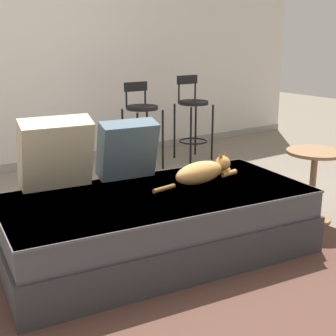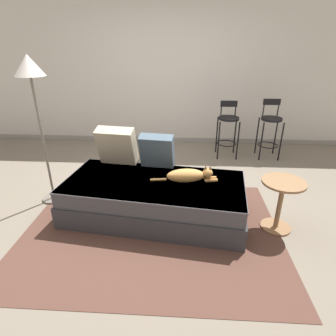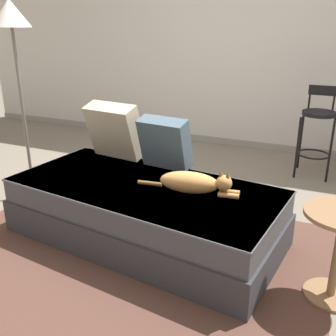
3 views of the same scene
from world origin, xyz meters
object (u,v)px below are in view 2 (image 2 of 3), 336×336
object	(u,v)px
throw_pillow_corner	(117,146)
throw_pillow_middle	(157,151)
couch	(154,198)
bar_stool_near_window	(228,126)
side_table	(281,198)
cat	(188,175)
floor_lamp	(31,81)
bar_stool_by_doorway	(270,126)

from	to	relation	value
throw_pillow_corner	throw_pillow_middle	size ratio (longest dim) A/B	1.15
couch	bar_stool_near_window	xyz separation A→B (m)	(1.06, 1.91, 0.32)
side_table	cat	bearing A→B (deg)	168.98
couch	floor_lamp	bearing A→B (deg)	168.43
throw_pillow_corner	bar_stool_near_window	xyz separation A→B (m)	(1.56, 1.46, -0.14)
couch	throw_pillow_middle	size ratio (longest dim) A/B	4.93
bar_stool_near_window	floor_lamp	world-z (taller)	floor_lamp
throw_pillow_corner	side_table	distance (m)	1.97
bar_stool_by_doorway	side_table	world-z (taller)	bar_stool_by_doorway
bar_stool_near_window	couch	bearing A→B (deg)	-119.02
couch	cat	world-z (taller)	cat
throw_pillow_corner	throw_pillow_middle	world-z (taller)	throw_pillow_corner
cat	throw_pillow_corner	bearing A→B (deg)	153.75
bar_stool_by_doorway	floor_lamp	xyz separation A→B (m)	(-3.10, -1.64, 0.93)
bar_stool_by_doorway	bar_stool_near_window	bearing A→B (deg)	-179.97
bar_stool_by_doorway	floor_lamp	distance (m)	3.62
throw_pillow_middle	side_table	distance (m)	1.48
throw_pillow_middle	couch	bearing A→B (deg)	-89.83
throw_pillow_corner	bar_stool_by_doorway	xyz separation A→B (m)	(2.26, 1.46, -0.14)
throw_pillow_corner	bar_stool_near_window	bearing A→B (deg)	43.16
throw_pillow_middle	bar_stool_near_window	size ratio (longest dim) A/B	0.46
cat	bar_stool_by_doorway	distance (m)	2.35
cat	bar_stool_near_window	distance (m)	2.02
bar_stool_near_window	bar_stool_by_doorway	size ratio (longest dim) A/B	0.96
throw_pillow_corner	side_table	xyz separation A→B (m)	(1.84, -0.62, -0.31)
side_table	floor_lamp	distance (m)	2.93
throw_pillow_corner	cat	size ratio (longest dim) A/B	0.66
throw_pillow_corner	side_table	size ratio (longest dim) A/B	0.87
side_table	couch	bearing A→B (deg)	172.65
cat	bar_stool_by_doorway	bearing A→B (deg)	53.91
bar_stool_near_window	floor_lamp	bearing A→B (deg)	-145.58
throw_pillow_middle	cat	xyz separation A→B (m)	(0.38, -0.37, -0.14)
cat	side_table	xyz separation A→B (m)	(0.96, -0.19, -0.14)
cat	side_table	size ratio (longest dim) A/B	1.31
throw_pillow_corner	bar_stool_near_window	world-z (taller)	bar_stool_near_window
couch	throw_pillow_middle	distance (m)	0.58
bar_stool_by_doorway	floor_lamp	world-z (taller)	floor_lamp
bar_stool_by_doorway	throw_pillow_middle	bearing A→B (deg)	-139.13
bar_stool_near_window	floor_lamp	size ratio (longest dim) A/B	0.54
throw_pillow_middle	cat	distance (m)	0.55
floor_lamp	throw_pillow_corner	bearing A→B (deg)	11.94
throw_pillow_corner	cat	distance (m)	1.00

